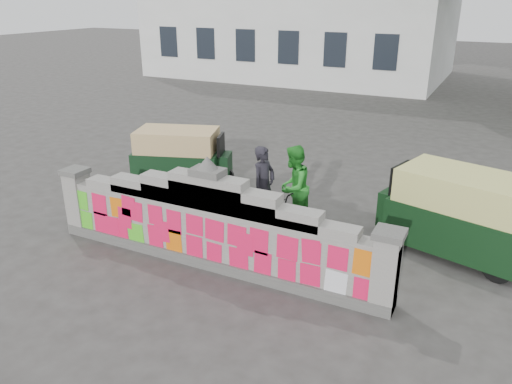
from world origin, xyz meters
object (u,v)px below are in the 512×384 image
cyclist_rider (264,198)px  pedestrian (293,187)px  cyclist_bike (263,213)px  rickshaw_right (458,212)px  rickshaw_left (181,155)px

cyclist_rider → pedestrian: (0.37, 0.60, 0.08)m
cyclist_bike → rickshaw_right: rickshaw_right is taller
cyclist_rider → rickshaw_right: 3.57m
cyclist_bike → rickshaw_right: (3.44, 0.93, 0.34)m
rickshaw_left → rickshaw_right: size_ratio=0.88×
cyclist_rider → rickshaw_left: bearing=73.2°
cyclist_rider → rickshaw_right: bearing=-62.6°
pedestrian → rickshaw_right: bearing=99.0°
cyclist_bike → rickshaw_left: (-3.15, 1.75, 0.25)m
cyclist_bike → rickshaw_right: size_ratio=0.61×
rickshaw_right → cyclist_bike: bearing=30.7°
rickshaw_right → pedestrian: bearing=21.9°
cyclist_bike → rickshaw_right: 3.58m
cyclist_rider → cyclist_bike: bearing=0.0°
cyclist_bike → pedestrian: pedestrian is taller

